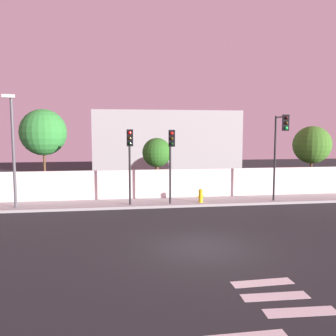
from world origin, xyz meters
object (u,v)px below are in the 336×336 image
(street_lamp_curbside, at_px, (13,141))
(fire_hydrant, at_px, (201,195))
(traffic_light_right, at_px, (130,150))
(traffic_light_center, at_px, (280,139))
(roadside_tree_midleft, at_px, (157,153))
(traffic_light_left, at_px, (171,150))
(roadside_tree_leftmost, at_px, (43,132))
(roadside_tree_midright, at_px, (312,145))

(street_lamp_curbside, xyz_separation_m, fire_hydrant, (10.40, 0.16, -3.22))
(traffic_light_right, relative_size, fire_hydrant, 5.25)
(traffic_light_center, bearing_deg, roadside_tree_midleft, 149.74)
(traffic_light_center, xyz_separation_m, traffic_light_right, (-8.68, 0.14, -0.58))
(traffic_light_left, relative_size, traffic_light_center, 0.83)
(street_lamp_curbside, distance_m, roadside_tree_midleft, 8.84)
(roadside_tree_leftmost, relative_size, roadside_tree_midright, 1.21)
(traffic_light_right, xyz_separation_m, roadside_tree_midright, (13.01, 3.79, 0.09))
(traffic_light_center, relative_size, roadside_tree_midright, 1.08)
(traffic_light_center, relative_size, fire_hydrant, 6.26)
(roadside_tree_midleft, bearing_deg, roadside_tree_midright, 0.00)
(traffic_light_right, xyz_separation_m, roadside_tree_midleft, (1.93, 3.79, -0.38))
(roadside_tree_midleft, xyz_separation_m, roadside_tree_midright, (11.07, 0.00, 0.47))
(roadside_tree_leftmost, bearing_deg, street_lamp_curbside, -106.21)
(traffic_light_center, height_order, roadside_tree_leftmost, roadside_tree_leftmost)
(traffic_light_center, xyz_separation_m, fire_hydrant, (-4.50, 0.81, -3.29))
(traffic_light_left, xyz_separation_m, roadside_tree_midleft, (-0.35, 3.88, -0.36))
(fire_hydrant, bearing_deg, roadside_tree_midright, 19.48)
(fire_hydrant, height_order, roadside_tree_midleft, roadside_tree_midleft)
(traffic_light_left, bearing_deg, roadside_tree_leftmost, 152.78)
(traffic_light_left, distance_m, roadside_tree_leftmost, 8.55)
(roadside_tree_midleft, distance_m, roadside_tree_midright, 11.08)
(traffic_light_left, xyz_separation_m, traffic_light_center, (6.40, -0.05, 0.59))
(traffic_light_center, relative_size, roadside_tree_leftmost, 0.89)
(traffic_light_center, xyz_separation_m, roadside_tree_midright, (4.33, 3.94, -0.48))
(roadside_tree_leftmost, bearing_deg, fire_hydrant, -18.29)
(traffic_light_left, bearing_deg, roadside_tree_midright, 19.91)
(roadside_tree_leftmost, distance_m, roadside_tree_midleft, 7.33)
(traffic_light_center, bearing_deg, traffic_light_right, 179.05)
(street_lamp_curbside, distance_m, roadside_tree_leftmost, 3.45)
(fire_hydrant, height_order, roadside_tree_midright, roadside_tree_midright)
(traffic_light_right, distance_m, roadside_tree_midleft, 4.27)
(traffic_light_left, xyz_separation_m, traffic_light_right, (-2.28, 0.09, 0.01))
(traffic_light_left, xyz_separation_m, fire_hydrant, (1.90, 0.76, -2.71))
(fire_hydrant, bearing_deg, roadside_tree_midleft, 125.74)
(traffic_light_right, distance_m, roadside_tree_leftmost, 6.57)
(fire_hydrant, relative_size, roadside_tree_midleft, 0.21)
(traffic_light_right, bearing_deg, traffic_light_left, -2.31)
(street_lamp_curbside, bearing_deg, traffic_light_center, -2.51)
(fire_hydrant, xyz_separation_m, roadside_tree_midleft, (-2.25, 3.12, 2.34))
(traffic_light_left, xyz_separation_m, roadside_tree_leftmost, (-7.55, 3.88, 0.99))
(traffic_light_right, relative_size, street_lamp_curbside, 0.71)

